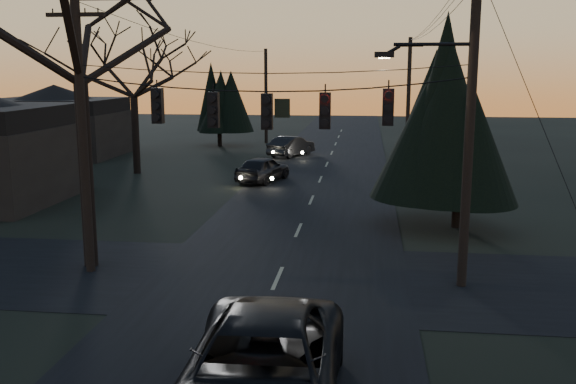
# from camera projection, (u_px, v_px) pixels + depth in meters

# --- Properties ---
(main_road) EXTENTS (8.00, 120.00, 0.02)m
(main_road) POSITION_uv_depth(u_px,v_px,m) (308.00, 209.00, 29.40)
(main_road) COLOR black
(main_road) RESTS_ON ground
(cross_road) EXTENTS (60.00, 7.00, 0.02)m
(cross_road) POSITION_uv_depth(u_px,v_px,m) (278.00, 278.00, 19.66)
(cross_road) COLOR black
(cross_road) RESTS_ON ground
(utility_pole_right) EXTENTS (5.00, 0.30, 10.00)m
(utility_pole_right) POSITION_uv_depth(u_px,v_px,m) (461.00, 286.00, 19.00)
(utility_pole_right) COLOR black
(utility_pole_right) RESTS_ON ground
(utility_pole_left) EXTENTS (1.80, 0.30, 8.50)m
(utility_pole_left) POSITION_uv_depth(u_px,v_px,m) (91.00, 271.00, 20.38)
(utility_pole_left) COLOR black
(utility_pole_left) RESTS_ON ground
(utility_pole_far_r) EXTENTS (1.80, 0.30, 8.50)m
(utility_pole_far_r) POSITION_uv_depth(u_px,v_px,m) (406.00, 158.00, 46.29)
(utility_pole_far_r) COLOR black
(utility_pole_far_r) RESTS_ON ground
(utility_pole_far_l) EXTENTS (0.30, 0.30, 8.00)m
(utility_pole_far_l) POSITION_uv_depth(u_px,v_px,m) (266.00, 143.00, 55.47)
(utility_pole_far_l) COLOR black
(utility_pole_far_l) RESTS_ON ground
(span_signal_assembly) EXTENTS (11.50, 0.44, 1.66)m
(span_signal_assembly) POSITION_uv_depth(u_px,v_px,m) (269.00, 109.00, 18.71)
(span_signal_assembly) COLOR black
(span_signal_assembly) RESTS_ON ground
(bare_tree_left) EXTENTS (10.94, 10.94, 11.73)m
(bare_tree_left) POSITION_uv_depth(u_px,v_px,m) (76.00, 6.00, 19.41)
(bare_tree_left) COLOR black
(bare_tree_left) RESTS_ON ground
(evergreen_right) EXTENTS (4.94, 4.94, 7.95)m
(evergreen_right) POSITION_uv_depth(u_px,v_px,m) (461.00, 114.00, 25.18)
(evergreen_right) COLOR black
(evergreen_right) RESTS_ON ground
(bare_tree_dist) EXTENTS (7.55, 7.55, 9.32)m
(bare_tree_dist) POSITION_uv_depth(u_px,v_px,m) (133.00, 66.00, 38.25)
(bare_tree_dist) COLOR black
(bare_tree_dist) RESTS_ON ground
(evergreen_dist) EXTENTS (3.91, 3.91, 6.24)m
(evergreen_dist) POSITION_uv_depth(u_px,v_px,m) (219.00, 101.00, 52.74)
(evergreen_dist) COLOR black
(evergreen_dist) RESTS_ON ground
(house_left_far) EXTENTS (9.00, 7.00, 5.20)m
(house_left_far) POSITION_uv_depth(u_px,v_px,m) (56.00, 121.00, 46.90)
(house_left_far) COLOR black
(house_left_far) RESTS_ON ground
(suv_near) EXTENTS (3.07, 6.41, 1.76)m
(suv_near) POSITION_uv_depth(u_px,v_px,m) (261.00, 372.00, 11.70)
(suv_near) COLOR black
(suv_near) RESTS_ON ground
(sedan_oncoming_a) EXTENTS (2.94, 4.61, 1.46)m
(sedan_oncoming_a) POSITION_uv_depth(u_px,v_px,m) (263.00, 169.00, 36.38)
(sedan_oncoming_a) COLOR black
(sedan_oncoming_a) RESTS_ON ground
(sedan_oncoming_b) EXTENTS (3.25, 4.67, 1.46)m
(sedan_oncoming_b) POSITION_uv_depth(u_px,v_px,m) (291.00, 146.00, 47.05)
(sedan_oncoming_b) COLOR black
(sedan_oncoming_b) RESTS_ON ground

